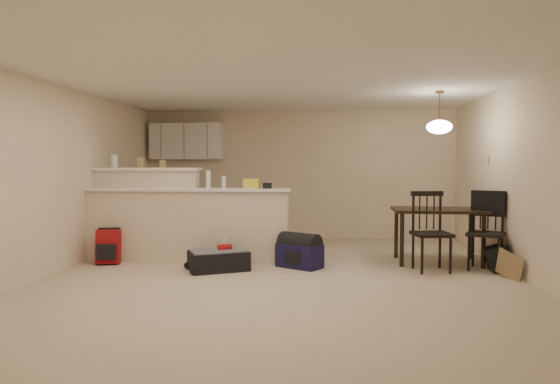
# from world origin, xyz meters

# --- Properties ---
(room) EXTENTS (7.00, 7.02, 2.50)m
(room) POSITION_xyz_m (0.00, 0.00, 1.25)
(room) COLOR #C3B296
(room) RESTS_ON ground
(breakfast_bar) EXTENTS (3.08, 0.58, 1.39)m
(breakfast_bar) POSITION_xyz_m (-1.76, 0.98, 0.61)
(breakfast_bar) COLOR beige
(breakfast_bar) RESTS_ON ground
(upper_cabinets) EXTENTS (1.40, 0.34, 0.70)m
(upper_cabinets) POSITION_xyz_m (-2.20, 3.32, 1.90)
(upper_cabinets) COLOR white
(upper_cabinets) RESTS_ON room
(kitchen_counter) EXTENTS (1.80, 0.60, 0.90)m
(kitchen_counter) POSITION_xyz_m (-2.00, 3.19, 0.45)
(kitchen_counter) COLOR white
(kitchen_counter) RESTS_ON ground
(thermostat) EXTENTS (0.02, 0.12, 0.12)m
(thermostat) POSITION_xyz_m (2.98, 1.55, 1.50)
(thermostat) COLOR beige
(thermostat) RESTS_ON room
(jar) EXTENTS (0.10, 0.10, 0.20)m
(jar) POSITION_xyz_m (-2.70, 1.12, 1.49)
(jar) COLOR silver
(jar) RESTS_ON breakfast_bar
(cereal_box) EXTENTS (0.10, 0.07, 0.16)m
(cereal_box) POSITION_xyz_m (-2.28, 1.12, 1.47)
(cereal_box) COLOR #947A4C
(cereal_box) RESTS_ON breakfast_bar
(small_box) EXTENTS (0.08, 0.06, 0.12)m
(small_box) POSITION_xyz_m (-1.94, 1.12, 1.45)
(small_box) COLOR #947A4C
(small_box) RESTS_ON breakfast_bar
(bottle_a) EXTENTS (0.07, 0.07, 0.26)m
(bottle_a) POSITION_xyz_m (-1.18, 0.90, 1.22)
(bottle_a) COLOR silver
(bottle_a) RESTS_ON breakfast_bar
(bottle_b) EXTENTS (0.06, 0.06, 0.18)m
(bottle_b) POSITION_xyz_m (-0.95, 0.90, 1.18)
(bottle_b) COLOR silver
(bottle_b) RESTS_ON breakfast_bar
(bag_lump) EXTENTS (0.22, 0.18, 0.14)m
(bag_lump) POSITION_xyz_m (-0.54, 0.90, 1.16)
(bag_lump) COLOR #947A4C
(bag_lump) RESTS_ON breakfast_bar
(pouch) EXTENTS (0.12, 0.10, 0.08)m
(pouch) POSITION_xyz_m (-0.31, 0.90, 1.13)
(pouch) COLOR #947A4C
(pouch) RESTS_ON breakfast_bar
(dining_table) EXTENTS (1.29, 0.87, 0.80)m
(dining_table) POSITION_xyz_m (2.17, 1.13, 0.70)
(dining_table) COLOR black
(dining_table) RESTS_ON ground
(pendant_lamp) EXTENTS (0.36, 0.36, 0.62)m
(pendant_lamp) POSITION_xyz_m (2.17, 1.13, 1.99)
(pendant_lamp) COLOR brown
(pendant_lamp) RESTS_ON room
(dining_chair_near) EXTENTS (0.54, 0.52, 1.07)m
(dining_chair_near) POSITION_xyz_m (1.96, 0.52, 0.54)
(dining_chair_near) COLOR black
(dining_chair_near) RESTS_ON ground
(dining_chair_far) EXTENTS (0.60, 0.59, 1.05)m
(dining_chair_far) POSITION_xyz_m (2.71, 0.67, 0.53)
(dining_chair_far) COLOR black
(dining_chair_far) RESTS_ON ground
(suitcase) EXTENTS (0.91, 0.79, 0.26)m
(suitcase) POSITION_xyz_m (-0.90, 0.32, 0.13)
(suitcase) COLOR black
(suitcase) RESTS_ON ground
(red_backpack) EXTENTS (0.36, 0.27, 0.49)m
(red_backpack) POSITION_xyz_m (-2.59, 0.61, 0.24)
(red_backpack) COLOR maroon
(red_backpack) RESTS_ON ground
(navy_duffel) EXTENTS (0.69, 0.60, 0.33)m
(navy_duffel) POSITION_xyz_m (0.18, 0.61, 0.17)
(navy_duffel) COLOR #16133C
(navy_duffel) RESTS_ON ground
(black_daypack) EXTENTS (0.31, 0.41, 0.33)m
(black_daypack) POSITION_xyz_m (2.85, 0.61, 0.17)
(black_daypack) COLOR black
(black_daypack) RESTS_ON ground
(cardboard_sheet) EXTENTS (0.18, 0.41, 0.33)m
(cardboard_sheet) POSITION_xyz_m (2.85, 0.16, 0.16)
(cardboard_sheet) COLOR #947A4C
(cardboard_sheet) RESTS_ON ground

